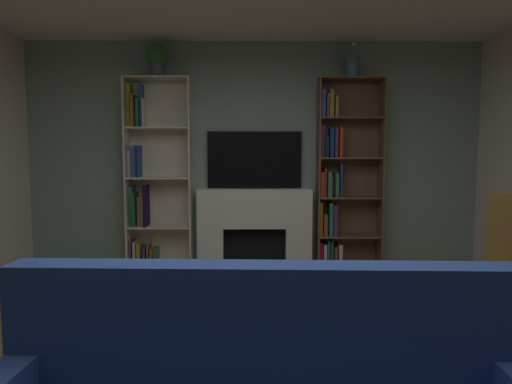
# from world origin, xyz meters

# --- Properties ---
(wall_back_accent) EXTENTS (5.39, 0.06, 2.70)m
(wall_back_accent) POSITION_xyz_m (0.00, 2.76, 1.35)
(wall_back_accent) COLOR #809C95
(wall_back_accent) RESTS_ON ground_plane
(fireplace) EXTENTS (1.41, 0.54, 1.00)m
(fireplace) POSITION_xyz_m (0.00, 2.60, 0.53)
(fireplace) COLOR white
(fireplace) RESTS_ON ground_plane
(tv) EXTENTS (1.09, 0.06, 0.65)m
(tv) POSITION_xyz_m (0.00, 2.70, 1.34)
(tv) COLOR black
(tv) RESTS_ON fireplace
(bookshelf_left) EXTENTS (0.74, 0.27, 2.26)m
(bookshelf_left) POSITION_xyz_m (-1.18, 2.63, 1.06)
(bookshelf_left) COLOR silver
(bookshelf_left) RESTS_ON ground_plane
(bookshelf_right) EXTENTS (0.74, 0.26, 2.26)m
(bookshelf_right) POSITION_xyz_m (0.99, 2.63, 1.08)
(bookshelf_right) COLOR brown
(bookshelf_right) RESTS_ON ground_plane
(potted_plant) EXTENTS (0.25, 0.25, 0.37)m
(potted_plant) POSITION_xyz_m (-1.09, 2.58, 2.47)
(potted_plant) COLOR #55505B
(potted_plant) RESTS_ON bookshelf_left
(vase_with_flowers) EXTENTS (0.15, 0.15, 0.40)m
(vase_with_flowers) POSITION_xyz_m (1.09, 2.58, 2.38)
(vase_with_flowers) COLOR teal
(vase_with_flowers) RESTS_ON bookshelf_right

